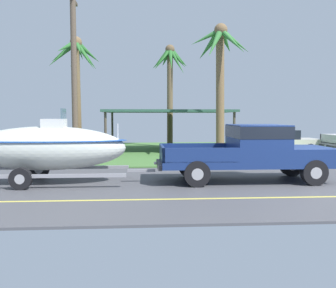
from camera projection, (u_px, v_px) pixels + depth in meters
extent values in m
cube|color=#4C4C51|center=(296.00, 185.00, 11.50)|extent=(36.00, 8.00, 0.06)
cube|color=#477538|center=(222.00, 151.00, 22.44)|extent=(36.00, 14.00, 0.11)
cube|color=#DBCC4C|center=(324.00, 197.00, 9.71)|extent=(34.20, 0.12, 0.01)
cube|color=navy|center=(245.00, 162.00, 12.05)|extent=(5.58, 1.99, 0.22)
cube|color=navy|center=(305.00, 153.00, 12.16)|extent=(1.56, 1.99, 0.38)
cube|color=navy|center=(257.00, 142.00, 12.03)|extent=(1.67, 1.99, 1.12)
cube|color=black|center=(257.00, 132.00, 12.00)|extent=(1.69, 2.01, 0.38)
cube|color=#112047|center=(197.00, 159.00, 11.93)|extent=(2.34, 1.99, 0.04)
cube|color=navy|center=(193.00, 150.00, 12.87)|extent=(2.34, 0.08, 0.45)
cube|color=navy|center=(201.00, 155.00, 10.97)|extent=(2.34, 0.08, 0.45)
cube|color=navy|center=(162.00, 152.00, 11.84)|extent=(0.08, 1.99, 0.45)
cube|color=#333338|center=(159.00, 165.00, 11.87)|extent=(0.12, 1.80, 0.16)
sphere|color=#B2B2B7|center=(155.00, 163.00, 11.85)|extent=(0.10, 0.10, 0.10)
cylinder|color=black|center=(291.00, 165.00, 13.08)|extent=(0.80, 0.28, 0.80)
cylinder|color=#9E9EA3|center=(291.00, 165.00, 13.08)|extent=(0.36, 0.29, 0.36)
cylinder|color=black|center=(314.00, 172.00, 11.32)|extent=(0.80, 0.28, 0.80)
cylinder|color=#9E9EA3|center=(314.00, 172.00, 11.32)|extent=(0.36, 0.29, 0.36)
cylinder|color=black|center=(190.00, 166.00, 12.83)|extent=(0.80, 0.28, 0.80)
cylinder|color=#9E9EA3|center=(190.00, 166.00, 12.83)|extent=(0.36, 0.29, 0.36)
cylinder|color=black|center=(197.00, 174.00, 11.07)|extent=(0.80, 0.28, 0.80)
cylinder|color=#9E9EA3|center=(197.00, 174.00, 11.07)|extent=(0.36, 0.29, 0.36)
cube|color=gray|center=(141.00, 171.00, 11.84)|extent=(0.90, 0.10, 0.08)
cube|color=gray|center=(54.00, 168.00, 12.55)|extent=(5.09, 0.12, 0.10)
cube|color=gray|center=(39.00, 176.00, 10.74)|extent=(5.09, 0.12, 0.10)
cylinder|color=black|center=(39.00, 169.00, 12.58)|extent=(0.64, 0.22, 0.64)
cylinder|color=#9E9EA3|center=(39.00, 169.00, 12.58)|extent=(0.29, 0.23, 0.29)
cylinder|color=black|center=(21.00, 179.00, 10.65)|extent=(0.64, 0.22, 0.64)
cylinder|color=#9E9EA3|center=(21.00, 179.00, 10.65)|extent=(0.29, 0.23, 0.29)
ellipsoid|color=silver|center=(47.00, 148.00, 11.59)|extent=(5.00, 1.68, 1.39)
ellipsoid|color=#1E4CA5|center=(46.00, 141.00, 11.57)|extent=(5.10, 1.72, 0.12)
cube|color=silver|center=(54.00, 129.00, 11.56)|extent=(0.70, 0.60, 0.65)
cube|color=slate|center=(63.00, 114.00, 11.54)|extent=(0.06, 0.56, 0.36)
cylinder|color=silver|center=(118.00, 131.00, 11.70)|extent=(0.04, 0.04, 0.50)
cube|color=silver|center=(330.00, 139.00, 18.90)|extent=(0.08, 1.93, 0.45)
cube|color=#333338|center=(328.00, 147.00, 18.93)|extent=(0.12, 1.74, 0.16)
sphere|color=#B2B2B7|center=(325.00, 146.00, 18.91)|extent=(0.10, 0.10, 0.10)
cube|color=black|center=(62.00, 147.00, 19.37)|extent=(4.40, 1.77, 0.70)
cube|color=black|center=(57.00, 135.00, 19.31)|extent=(2.47, 1.63, 0.50)
cylinder|color=black|center=(93.00, 149.00, 20.28)|extent=(0.66, 0.22, 0.66)
cylinder|color=#9E9EA3|center=(93.00, 149.00, 20.28)|extent=(0.30, 0.23, 0.30)
cylinder|color=black|center=(88.00, 152.00, 18.69)|extent=(0.66, 0.22, 0.66)
cylinder|color=#9E9EA3|center=(88.00, 152.00, 18.69)|extent=(0.30, 0.23, 0.30)
cylinder|color=black|center=(38.00, 149.00, 20.08)|extent=(0.66, 0.22, 0.66)
cylinder|color=#9E9EA3|center=(38.00, 149.00, 20.08)|extent=(0.30, 0.23, 0.30)
cylinder|color=black|center=(28.00, 152.00, 18.49)|extent=(0.66, 0.22, 0.66)
cylinder|color=#9E9EA3|center=(28.00, 152.00, 18.49)|extent=(0.30, 0.23, 0.30)
cube|color=beige|center=(275.00, 145.00, 20.54)|extent=(4.79, 1.86, 0.70)
cube|color=black|center=(271.00, 134.00, 20.48)|extent=(2.69, 1.71, 0.50)
cylinder|color=black|center=(297.00, 147.00, 21.50)|extent=(0.66, 0.22, 0.66)
cylinder|color=#9E9EA3|center=(297.00, 147.00, 21.50)|extent=(0.30, 0.23, 0.30)
cylinder|color=black|center=(310.00, 150.00, 19.83)|extent=(0.66, 0.22, 0.66)
cylinder|color=#9E9EA3|center=(310.00, 150.00, 19.83)|extent=(0.30, 0.23, 0.30)
cylinder|color=black|center=(242.00, 147.00, 21.29)|extent=(0.66, 0.22, 0.66)
cylinder|color=#9E9EA3|center=(242.00, 147.00, 21.29)|extent=(0.30, 0.23, 0.30)
cylinder|color=black|center=(251.00, 150.00, 19.61)|extent=(0.66, 0.22, 0.66)
cylinder|color=#9E9EA3|center=(251.00, 150.00, 19.61)|extent=(0.30, 0.23, 0.30)
cylinder|color=#4C4238|center=(218.00, 130.00, 24.78)|extent=(0.14, 0.14, 2.38)
cylinder|color=#4C4238|center=(234.00, 133.00, 20.38)|extent=(0.14, 0.14, 2.38)
cylinder|color=#4C4238|center=(112.00, 131.00, 24.30)|extent=(0.14, 0.14, 2.38)
cylinder|color=#4C4238|center=(106.00, 134.00, 19.90)|extent=(0.14, 0.14, 2.38)
cube|color=#2D5647|center=(168.00, 111.00, 22.25)|extent=(7.61, 4.92, 0.14)
cylinder|color=brown|center=(170.00, 99.00, 24.96)|extent=(0.40, 0.44, 6.66)
cone|color=#2D6B2D|center=(178.00, 58.00, 24.89)|extent=(1.44, 0.66, 1.44)
cone|color=#2D6B2D|center=(179.00, 58.00, 25.23)|extent=(1.72, 1.37, 1.40)
cone|color=#2D6B2D|center=(170.00, 59.00, 25.45)|extent=(0.52, 1.68, 1.44)
cone|color=#2D6B2D|center=(166.00, 58.00, 25.17)|extent=(0.95, 1.33, 1.30)
cone|color=#2D6B2D|center=(161.00, 59.00, 24.82)|extent=(1.53, 0.62, 1.56)
cone|color=#2D6B2D|center=(162.00, 59.00, 24.54)|extent=(1.53, 0.90, 1.67)
cone|color=#2D6B2D|center=(165.00, 56.00, 24.31)|extent=(1.06, 1.17, 1.24)
cone|color=#2D6B2D|center=(171.00, 59.00, 24.15)|extent=(0.39, 1.53, 1.72)
cone|color=#2D6B2D|center=(177.00, 61.00, 24.35)|extent=(1.25, 1.30, 1.90)
sphere|color=brown|center=(170.00, 49.00, 24.71)|extent=(0.63, 0.63, 0.63)
cylinder|color=brown|center=(77.00, 98.00, 21.55)|extent=(0.43, 0.84, 6.46)
cone|color=#2D6B2D|center=(86.00, 56.00, 21.48)|extent=(1.43, 0.50, 1.73)
cone|color=#2D6B2D|center=(88.00, 52.00, 21.73)|extent=(1.63, 1.15, 1.34)
cone|color=#2D6B2D|center=(80.00, 51.00, 22.10)|extent=(0.44, 1.69, 1.04)
cone|color=#2D6B2D|center=(73.00, 55.00, 21.73)|extent=(0.89, 1.18, 1.49)
cone|color=#2D6B2D|center=(64.00, 52.00, 21.49)|extent=(1.82, 0.81, 1.38)
cone|color=#2D6B2D|center=(62.00, 54.00, 21.18)|extent=(1.82, 0.64, 1.67)
cone|color=#2D6B2D|center=(67.00, 47.00, 20.80)|extent=(1.28, 1.40, 1.04)
cone|color=#2D6B2D|center=(78.00, 48.00, 20.70)|extent=(0.87, 1.60, 1.13)
cone|color=#2D6B2D|center=(85.00, 56.00, 21.01)|extent=(1.50, 1.18, 1.84)
sphere|color=brown|center=(76.00, 42.00, 21.30)|extent=(0.69, 0.69, 0.69)
cylinder|color=brown|center=(220.00, 95.00, 18.10)|extent=(0.41, 0.76, 6.36)
cone|color=#387A38|center=(235.00, 41.00, 17.96)|extent=(1.60, 0.32, 1.30)
cone|color=#387A38|center=(226.00, 42.00, 18.58)|extent=(1.23, 1.69, 1.18)
cone|color=#387A38|center=(210.00, 45.00, 18.49)|extent=(1.37, 1.71, 1.56)
cone|color=#387A38|center=(206.00, 37.00, 17.96)|extent=(1.60, 0.55, 0.95)
cone|color=#387A38|center=(215.00, 43.00, 17.36)|extent=(1.24, 1.50, 1.70)
cone|color=#387A38|center=(232.00, 41.00, 17.34)|extent=(1.23, 1.54, 1.50)
sphere|color=brown|center=(221.00, 30.00, 17.86)|extent=(0.65, 0.65, 0.65)
cylinder|color=brown|center=(74.00, 76.00, 15.55)|extent=(0.24, 0.24, 7.65)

